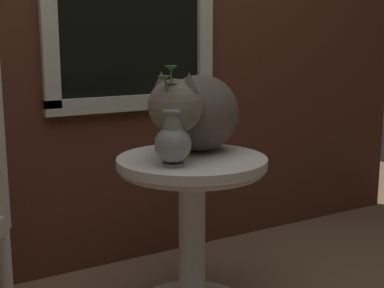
{
  "coord_description": "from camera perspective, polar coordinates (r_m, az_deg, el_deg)",
  "views": [
    {
      "loc": [
        -0.74,
        -1.61,
        1.07
      ],
      "look_at": [
        0.26,
        0.09,
        0.68
      ],
      "focal_mm": 51.11,
      "sensor_mm": 36.0,
      "label": 1
    }
  ],
  "objects": [
    {
      "name": "wicker_side_table",
      "position": [
        2.07,
        0.0,
        -6.94
      ],
      "size": [
        0.56,
        0.56,
        0.63
      ],
      "color": "silver",
      "rests_on": "ground_plane"
    },
    {
      "name": "cat",
      "position": [
        2.07,
        0.43,
        3.35
      ],
      "size": [
        0.59,
        0.46,
        0.32
      ],
      "color": "brown",
      "rests_on": "wicker_side_table"
    },
    {
      "name": "pewter_vase_with_ivy",
      "position": [
        1.87,
        -2.08,
        0.68
      ],
      "size": [
        0.13,
        0.13,
        0.34
      ],
      "color": "gray",
      "rests_on": "wicker_side_table"
    }
  ]
}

